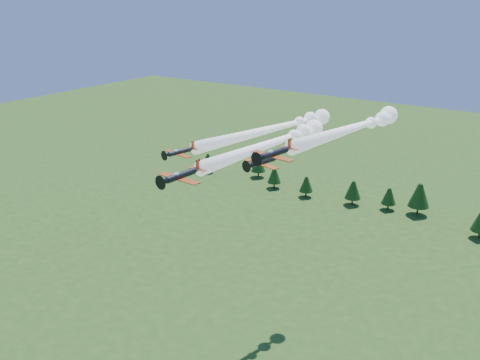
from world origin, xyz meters
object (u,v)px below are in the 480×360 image
Objects in this scene: plane_right at (355,127)px; plane_slot at (263,162)px; plane_lead at (273,143)px; plane_left at (277,128)px.

plane_slot is at bearing -116.48° from plane_right.
plane_lead is 1.06× the size of plane_right.
plane_right reaches higher than plane_left.
plane_right reaches higher than plane_lead.
plane_slot is at bearing -54.26° from plane_left.
plane_right is at bearing -0.86° from plane_left.
plane_left reaches higher than plane_slot.
plane_left is at bearing 176.72° from plane_right.
plane_slot is (1.64, -6.46, -1.86)m from plane_lead.
plane_lead is 6.92m from plane_slot.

